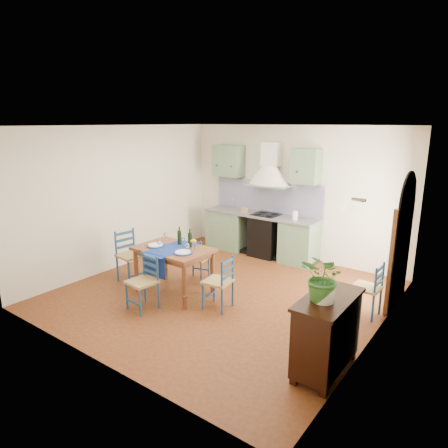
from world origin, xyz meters
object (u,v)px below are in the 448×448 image
(sideboard, at_px, (326,331))
(potted_plant, at_px, (324,278))
(chair_near, at_px, (144,282))
(dining_table, at_px, (173,253))

(sideboard, bearing_deg, potted_plant, -96.69)
(chair_near, relative_size, sideboard, 0.83)
(chair_near, relative_size, potted_plant, 1.58)
(potted_plant, bearing_deg, dining_table, 166.57)
(chair_near, bearing_deg, dining_table, 92.36)
(dining_table, xyz_separation_m, sideboard, (2.95, -0.57, -0.21))
(sideboard, xyz_separation_m, potted_plant, (-0.02, -0.13, 0.70))
(chair_near, xyz_separation_m, sideboard, (2.92, 0.14, 0.06))
(sideboard, height_order, potted_plant, potted_plant)
(chair_near, distance_m, sideboard, 2.93)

